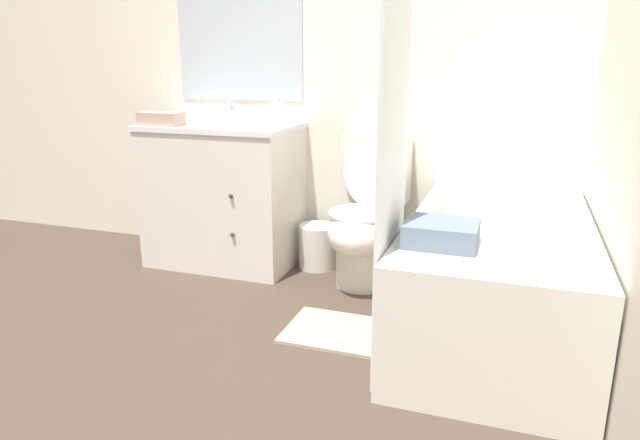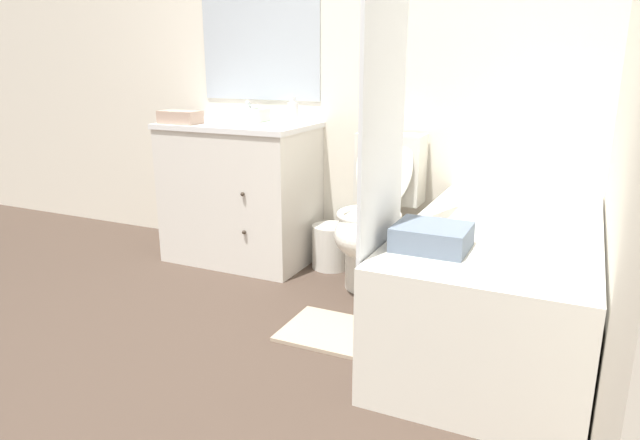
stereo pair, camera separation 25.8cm
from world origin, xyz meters
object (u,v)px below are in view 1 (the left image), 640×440
(tissue_box, at_px, (238,115))
(wastebasket, at_px, (318,246))
(bath_towel_folded, at_px, (442,233))
(toilet, at_px, (366,217))
(soap_dispenser, at_px, (277,113))
(bathtub, at_px, (496,278))
(vanity_cabinet, at_px, (224,193))
(hand_towel_folded, at_px, (161,119))
(sink_faucet, at_px, (236,115))
(bath_mat, at_px, (342,332))

(tissue_box, bearing_deg, wastebasket, -3.15)
(bath_towel_folded, bearing_deg, toilet, 121.91)
(toilet, height_order, soap_dispenser, soap_dispenser)
(bathtub, distance_m, bath_towel_folded, 0.55)
(vanity_cabinet, xyz_separation_m, toilet, (0.90, -0.06, -0.05))
(vanity_cabinet, height_order, tissue_box, tissue_box)
(toilet, height_order, hand_towel_folded, hand_towel_folded)
(wastebasket, bearing_deg, sink_faucet, 169.51)
(tissue_box, bearing_deg, bathtub, -20.09)
(hand_towel_folded, height_order, bath_mat, hand_towel_folded)
(tissue_box, height_order, bath_towel_folded, tissue_box)
(bathtub, bearing_deg, bath_towel_folded, -116.53)
(tissue_box, bearing_deg, hand_towel_folded, -138.98)
(bath_towel_folded, bearing_deg, bath_mat, 159.74)
(bathtub, distance_m, tissue_box, 1.77)
(hand_towel_folded, xyz_separation_m, bath_mat, (1.25, -0.52, -0.88))
(wastebasket, bearing_deg, tissue_box, 176.85)
(tissue_box, height_order, soap_dispenser, soap_dispenser)
(hand_towel_folded, bearing_deg, wastebasket, 17.12)
(bathtub, height_order, bath_mat, bathtub)
(tissue_box, relative_size, bath_mat, 0.26)
(hand_towel_folded, distance_m, bath_mat, 1.61)
(vanity_cabinet, bearing_deg, hand_towel_folded, -146.60)
(wastebasket, distance_m, bath_towel_folded, 1.34)
(bathtub, height_order, hand_towel_folded, hand_towel_folded)
(wastebasket, distance_m, tissue_box, 0.92)
(bathtub, xyz_separation_m, wastebasket, (-1.04, 0.54, -0.14))
(vanity_cabinet, xyz_separation_m, bath_mat, (0.97, -0.71, -0.43))
(sink_faucet, xyz_separation_m, soap_dispenser, (0.33, -0.11, 0.03))
(toilet, relative_size, bath_mat, 1.71)
(tissue_box, bearing_deg, vanity_cabinet, -116.88)
(vanity_cabinet, relative_size, wastebasket, 3.37)
(bath_towel_folded, height_order, bath_mat, bath_towel_folded)
(soap_dispenser, bearing_deg, wastebasket, 0.21)
(tissue_box, distance_m, soap_dispenser, 0.28)
(sink_faucet, height_order, wastebasket, sink_faucet)
(wastebasket, bearing_deg, vanity_cabinet, -172.29)
(hand_towel_folded, bearing_deg, tissue_box, 41.02)
(vanity_cabinet, distance_m, hand_towel_folded, 0.56)
(sink_faucet, distance_m, bath_mat, 1.58)
(soap_dispenser, xyz_separation_m, hand_towel_folded, (-0.61, -0.26, -0.03))
(sink_faucet, bearing_deg, wastebasket, -10.49)
(bath_mat, bearing_deg, vanity_cabinet, 143.67)
(bathtub, bearing_deg, wastebasket, 152.49)
(soap_dispenser, distance_m, hand_towel_folded, 0.66)
(soap_dispenser, bearing_deg, hand_towel_folded, -156.65)
(sink_faucet, distance_m, bathtub, 1.84)
(toilet, bearing_deg, sink_faucet, 165.02)
(toilet, bearing_deg, bath_mat, -84.28)
(toilet, bearing_deg, hand_towel_folded, -173.79)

